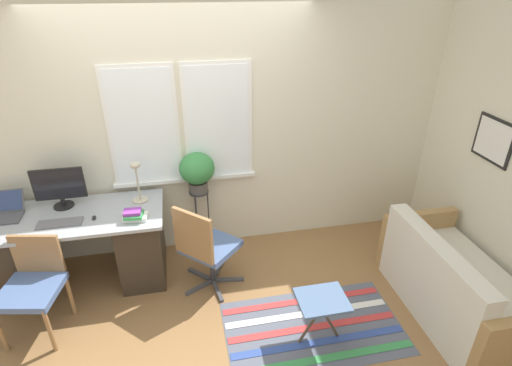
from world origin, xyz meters
name	(u,v)px	position (x,y,z in m)	size (l,w,h in m)	color
ground_plane	(198,290)	(0.00, 0.00, 0.00)	(14.00, 14.00, 0.00)	olive
wall_back_with_window	(182,130)	(0.00, 0.81, 1.35)	(9.00, 0.12, 2.70)	beige
wall_right_with_picture	(482,139)	(2.73, 0.00, 1.35)	(0.08, 9.00, 2.70)	beige
desk	(78,248)	(-1.09, 0.36, 0.40)	(1.66, 0.73, 0.76)	#9EA3A8
laptop	(2,212)	(-1.67, 0.46, 0.81)	(0.34, 0.31, 0.20)	#4C4C51
monitor	(59,187)	(-1.17, 0.55, 0.97)	(0.46, 0.18, 0.39)	black
keyboard	(60,223)	(-1.14, 0.23, 0.77)	(0.38, 0.13, 0.02)	slate
mouse	(94,218)	(-0.85, 0.26, 0.78)	(0.03, 0.06, 0.03)	black
desk_lamp	(137,178)	(-0.47, 0.52, 1.01)	(0.15, 0.15, 0.41)	#BCB299
book_stack	(134,215)	(-0.50, 0.17, 0.81)	(0.23, 0.18, 0.10)	white
desk_chair_wooden	(33,284)	(-1.32, -0.18, 0.47)	(0.53, 0.53, 0.83)	olive
office_chair_swivel	(205,246)	(0.10, 0.04, 0.48)	(0.64, 0.64, 0.92)	#47474C
couch_loveseat	(455,287)	(2.21, -0.72, 0.27)	(0.77, 1.49, 0.78)	silver
plant_stand	(199,202)	(0.11, 0.66, 0.60)	(0.20, 0.20, 0.73)	#333338
potted_plant	(197,170)	(0.11, 0.66, 0.97)	(0.36, 0.36, 0.42)	#514C47
floor_rug_striped	(313,327)	(0.94, -0.67, 0.00)	(1.52, 0.88, 0.01)	#565B6B
folding_stool	(322,303)	(0.95, -0.79, 0.41)	(0.39, 0.33, 0.46)	slate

